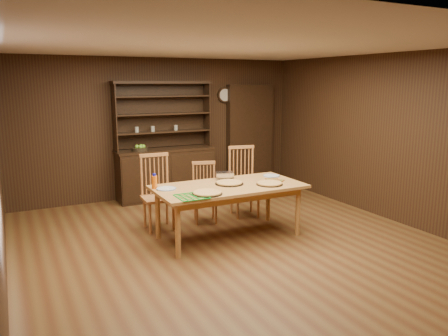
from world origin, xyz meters
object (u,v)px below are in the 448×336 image
chair_left (157,189)px  chair_right (243,178)px  dining_table (229,190)px  china_hutch (165,167)px  chair_center (205,190)px  juice_bottle (155,182)px

chair_left → chair_right: 1.48m
dining_table → chair_right: chair_right is taller
chair_left → chair_right: chair_right is taller
china_hutch → chair_right: size_ratio=1.92×
dining_table → chair_left: chair_left is taller
chair_center → chair_right: 0.72m
chair_center → juice_bottle: bearing=-134.7°
chair_right → dining_table: bearing=-119.7°
chair_left → juice_bottle: 0.66m
china_hutch → chair_left: china_hutch is taller
dining_table → chair_center: (0.01, 0.82, -0.18)m
chair_left → chair_right: (1.48, 0.01, 0.01)m
china_hutch → dining_table: china_hutch is taller
china_hutch → dining_table: size_ratio=1.06×
dining_table → chair_center: 0.84m
chair_center → dining_table: bearing=-74.0°
chair_left → juice_bottle: (-0.21, -0.57, 0.25)m
chair_left → chair_center: chair_left is taller
dining_table → juice_bottle: bearing=163.8°
dining_table → juice_bottle: juice_bottle is taller
china_hutch → chair_left: bearing=-113.5°
china_hutch → chair_center: china_hutch is taller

